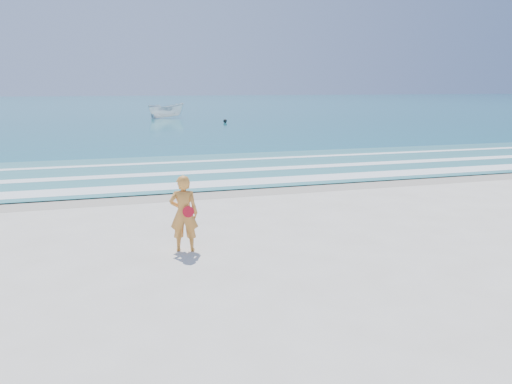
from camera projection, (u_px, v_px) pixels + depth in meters
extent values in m
plane|color=silver|center=(290.00, 280.00, 10.25)|extent=(400.00, 400.00, 0.00)
cube|color=#B2A893|center=(205.00, 192.00, 18.67)|extent=(400.00, 2.40, 0.00)
cube|color=#19727F|center=(119.00, 104.00, 108.51)|extent=(400.00, 190.00, 0.04)
cube|color=#59B7AD|center=(184.00, 170.00, 23.34)|extent=(400.00, 10.00, 0.01)
cube|color=white|center=(199.00, 184.00, 19.87)|extent=(400.00, 1.40, 0.01)
cube|color=white|center=(187.00, 173.00, 22.59)|extent=(400.00, 0.90, 0.01)
cube|color=white|center=(177.00, 162.00, 25.68)|extent=(400.00, 0.60, 0.01)
imported|color=white|center=(166.00, 111.00, 61.21)|extent=(4.99, 3.02, 1.81)
sphere|color=black|center=(225.00, 121.00, 53.38)|extent=(0.40, 0.40, 0.40)
imported|color=orange|center=(184.00, 213.00, 11.87)|extent=(0.77, 0.60, 1.85)
cylinder|color=red|center=(188.00, 212.00, 11.70)|extent=(0.27, 0.08, 0.27)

